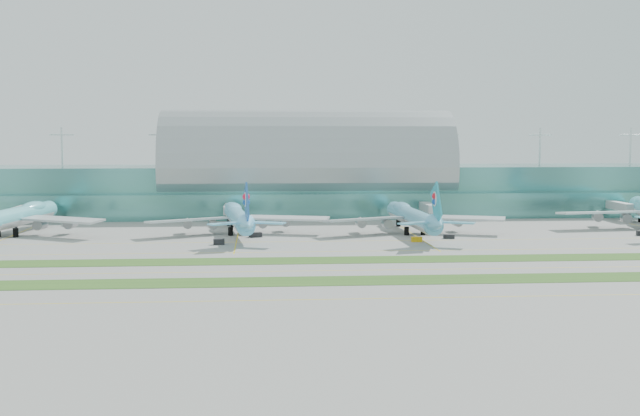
{
  "coord_description": "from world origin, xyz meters",
  "views": [
    {
      "loc": [
        -19.87,
        -204.8,
        32.47
      ],
      "look_at": [
        0.0,
        55.0,
        9.0
      ],
      "focal_mm": 45.0,
      "sensor_mm": 36.0,
      "label": 1
    }
  ],
  "objects": [
    {
      "name": "gse_c",
      "position": [
        -31.93,
        34.9,
        0.86
      ],
      "size": [
        3.36,
        2.01,
        1.72
      ],
      "primitive_type": "cube",
      "rotation": [
        0.0,
        0.0,
        0.02
      ],
      "color": "black",
      "rests_on": "ground"
    },
    {
      "name": "gse_e",
      "position": [
        28.46,
        36.78,
        0.76
      ],
      "size": [
        3.29,
        2.0,
        1.51
      ],
      "primitive_type": "cube",
      "rotation": [
        0.0,
        0.0,
        -0.03
      ],
      "color": "#D5A00C",
      "rests_on": "ground"
    },
    {
      "name": "airliner_a",
      "position": [
        -100.33,
        62.32,
        6.3
      ],
      "size": [
        64.79,
        74.15,
        20.44
      ],
      "rotation": [
        0.0,
        0.0,
        -0.14
      ],
      "color": "#61C9D5",
      "rests_on": "ground"
    },
    {
      "name": "taxiline_a",
      "position": [
        0.0,
        -48.0,
        0.01
      ],
      "size": [
        420.0,
        0.35,
        0.01
      ],
      "primitive_type": "cube",
      "color": "yellow",
      "rests_on": "ground"
    },
    {
      "name": "taxiline_d",
      "position": [
        0.0,
        40.0,
        0.01
      ],
      "size": [
        420.0,
        0.35,
        0.01
      ],
      "primitive_type": "cube",
      "color": "yellow",
      "rests_on": "ground"
    },
    {
      "name": "ground",
      "position": [
        0.0,
        0.0,
        0.0
      ],
      "size": [
        700.0,
        700.0,
        0.0
      ],
      "primitive_type": "plane",
      "color": "gray",
      "rests_on": "ground"
    },
    {
      "name": "grass_strip_far",
      "position": [
        0.0,
        2.0,
        0.04
      ],
      "size": [
        420.0,
        12.0,
        0.08
      ],
      "primitive_type": "cube",
      "color": "#2D591E",
      "rests_on": "ground"
    },
    {
      "name": "airliner_b",
      "position": [
        -26.94,
        60.95,
        5.85
      ],
      "size": [
        60.39,
        68.95,
        18.98
      ],
      "rotation": [
        0.0,
        0.0,
        0.11
      ],
      "color": "#72CEFB",
      "rests_on": "ground"
    },
    {
      "name": "gse_f",
      "position": [
        40.17,
        43.48,
        0.65
      ],
      "size": [
        3.85,
        2.31,
        1.31
      ],
      "primitive_type": "cube",
      "rotation": [
        0.0,
        0.0,
        -0.24
      ],
      "color": "black",
      "rests_on": "ground"
    },
    {
      "name": "taxiline_b",
      "position": [
        0.0,
        -14.0,
        0.01
      ],
      "size": [
        420.0,
        0.35,
        0.01
      ],
      "primitive_type": "cube",
      "color": "yellow",
      "rests_on": "ground"
    },
    {
      "name": "airliner_c",
      "position": [
        31.0,
        57.46,
        5.92
      ],
      "size": [
        61.43,
        69.72,
        19.2
      ],
      "rotation": [
        0.0,
        0.0,
        0.04
      ],
      "color": "#60B3D5",
      "rests_on": "ground"
    },
    {
      "name": "grass_strip_near",
      "position": [
        0.0,
        -28.0,
        0.04
      ],
      "size": [
        420.0,
        12.0,
        0.08
      ],
      "primitive_type": "cube",
      "color": "#2D591E",
      "rests_on": "ground"
    },
    {
      "name": "taxiline_c",
      "position": [
        0.0,
        18.0,
        0.01
      ],
      "size": [
        420.0,
        0.35,
        0.01
      ],
      "primitive_type": "cube",
      "color": "yellow",
      "rests_on": "ground"
    },
    {
      "name": "gse_d",
      "position": [
        -21.09,
        51.8,
        0.76
      ],
      "size": [
        4.42,
        3.16,
        1.52
      ],
      "primitive_type": "cube",
      "rotation": [
        0.0,
        0.0,
        0.28
      ],
      "color": "black",
      "rests_on": "ground"
    },
    {
      "name": "terminal",
      "position": [
        0.01,
        128.79,
        14.23
      ],
      "size": [
        340.0,
        69.1,
        36.0
      ],
      "color": "#3D7A75",
      "rests_on": "ground"
    }
  ]
}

